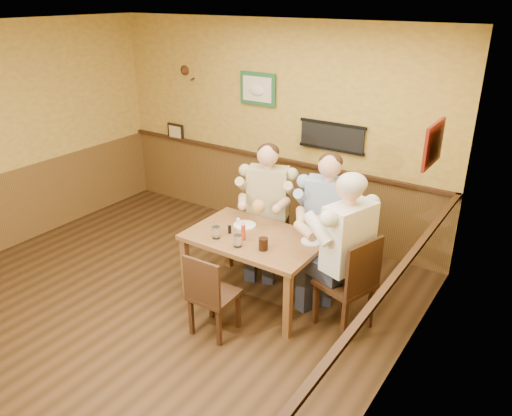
{
  "coord_description": "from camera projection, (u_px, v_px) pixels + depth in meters",
  "views": [
    {
      "loc": [
        3.44,
        -3.02,
        3.1
      ],
      "look_at": [
        0.9,
        0.78,
        1.1
      ],
      "focal_mm": 35.0,
      "sensor_mm": 36.0,
      "label": 1
    }
  ],
  "objects": [
    {
      "name": "room",
      "position": [
        153.0,
        154.0,
        4.68
      ],
      "size": [
        5.02,
        5.03,
        2.81
      ],
      "color": "black",
      "rests_on": "ground"
    },
    {
      "name": "dining_table",
      "position": [
        255.0,
        244.0,
        5.23
      ],
      "size": [
        1.4,
        0.9,
        0.75
      ],
      "color": "brown",
      "rests_on": "ground"
    },
    {
      "name": "chair_back_left",
      "position": [
        268.0,
        228.0,
        5.98
      ],
      "size": [
        0.57,
        0.57,
        0.96
      ],
      "primitive_type": null,
      "rotation": [
        0.0,
        0.0,
        0.35
      ],
      "color": "#3C2413",
      "rests_on": "ground"
    },
    {
      "name": "chair_back_right",
      "position": [
        326.0,
        245.0,
        5.58
      ],
      "size": [
        0.56,
        0.56,
        0.98
      ],
      "primitive_type": null,
      "rotation": [
        0.0,
        0.0,
        0.27
      ],
      "color": "#3C2413",
      "rests_on": "ground"
    },
    {
      "name": "chair_right_end",
      "position": [
        345.0,
        281.0,
        4.83
      ],
      "size": [
        0.59,
        0.59,
        1.02
      ],
      "primitive_type": null,
      "rotation": [
        0.0,
        0.0,
        -1.89
      ],
      "color": "#3C2413",
      "rests_on": "ground"
    },
    {
      "name": "chair_near_side",
      "position": [
        214.0,
        293.0,
        4.78
      ],
      "size": [
        0.42,
        0.42,
        0.88
      ],
      "primitive_type": null,
      "rotation": [
        0.0,
        0.0,
        3.18
      ],
      "color": "#3C2413",
      "rests_on": "ground"
    },
    {
      "name": "diner_tan_shirt",
      "position": [
        268.0,
        213.0,
        5.9
      ],
      "size": [
        0.81,
        0.81,
        1.37
      ],
      "primitive_type": null,
      "rotation": [
        0.0,
        0.0,
        0.35
      ],
      "color": "#CABD8B",
      "rests_on": "ground"
    },
    {
      "name": "diner_blue_polo",
      "position": [
        327.0,
        228.0,
        5.49
      ],
      "size": [
        0.8,
        0.8,
        1.4
      ],
      "primitive_type": null,
      "rotation": [
        0.0,
        0.0,
        0.27
      ],
      "color": "#89A6CE",
      "rests_on": "ground"
    },
    {
      "name": "diner_white_elder",
      "position": [
        347.0,
        262.0,
        4.75
      ],
      "size": [
        0.85,
        0.85,
        1.45
      ],
      "primitive_type": null,
      "rotation": [
        0.0,
        0.0,
        -1.89
      ],
      "color": "silver",
      "rests_on": "ground"
    },
    {
      "name": "water_glass_left",
      "position": [
        216.0,
        232.0,
        5.13
      ],
      "size": [
        0.1,
        0.1,
        0.13
      ],
      "primitive_type": "cylinder",
      "rotation": [
        0.0,
        0.0,
        0.21
      ],
      "color": "white",
      "rests_on": "dining_table"
    },
    {
      "name": "water_glass_mid",
      "position": [
        238.0,
        241.0,
        4.96
      ],
      "size": [
        0.11,
        0.11,
        0.13
      ],
      "primitive_type": "cylinder",
      "rotation": [
        0.0,
        0.0,
        -0.42
      ],
      "color": "white",
      "rests_on": "dining_table"
    },
    {
      "name": "cola_tumbler",
      "position": [
        263.0,
        244.0,
        4.9
      ],
      "size": [
        0.11,
        0.11,
        0.12
      ],
      "primitive_type": "cylinder",
      "rotation": [
        0.0,
        0.0,
        -0.21
      ],
      "color": "black",
      "rests_on": "dining_table"
    },
    {
      "name": "hot_sauce_bottle",
      "position": [
        243.0,
        232.0,
        5.08
      ],
      "size": [
        0.06,
        0.06,
        0.19
      ],
      "primitive_type": "cylinder",
      "rotation": [
        0.0,
        0.0,
        0.29
      ],
      "color": "red",
      "rests_on": "dining_table"
    },
    {
      "name": "salt_shaker",
      "position": [
        238.0,
        222.0,
        5.4
      ],
      "size": [
        0.05,
        0.05,
        0.09
      ],
      "primitive_type": "cylinder",
      "rotation": [
        0.0,
        0.0,
        -0.32
      ],
      "color": "white",
      "rests_on": "dining_table"
    },
    {
      "name": "pepper_shaker",
      "position": [
        230.0,
        229.0,
        5.24
      ],
      "size": [
        0.04,
        0.04,
        0.09
      ],
      "primitive_type": "cylinder",
      "rotation": [
        0.0,
        0.0,
        -0.03
      ],
      "color": "black",
      "rests_on": "dining_table"
    },
    {
      "name": "plate_far_left",
      "position": [
        245.0,
        225.0,
        5.42
      ],
      "size": [
        0.29,
        0.29,
        0.02
      ],
      "primitive_type": "cylinder",
      "rotation": [
        0.0,
        0.0,
        -0.2
      ],
      "color": "white",
      "rests_on": "dining_table"
    },
    {
      "name": "plate_far_right",
      "position": [
        312.0,
        241.0,
        5.07
      ],
      "size": [
        0.22,
        0.22,
        0.01
      ],
      "primitive_type": "cylinder",
      "rotation": [
        0.0,
        0.0,
        0.02
      ],
      "color": "white",
      "rests_on": "dining_table"
    }
  ]
}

